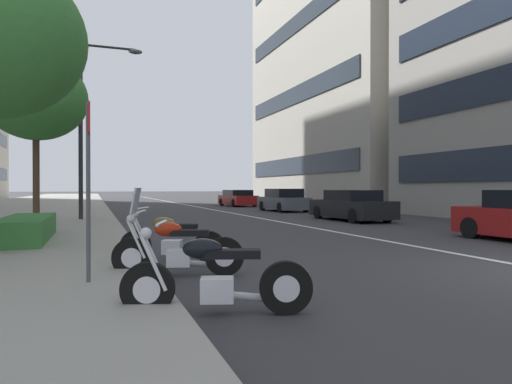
# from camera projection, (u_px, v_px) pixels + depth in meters

# --- Properties ---
(sidewalk_right_plaza) EXTENTS (160.00, 10.99, 0.15)m
(sidewalk_right_plaza) POSITION_uv_depth(u_px,v_px,m) (24.00, 208.00, 31.78)
(sidewalk_right_plaza) COLOR gray
(sidewalk_right_plaza) RESTS_ON ground
(lane_centre_stripe) EXTENTS (110.00, 0.16, 0.01)m
(lane_centre_stripe) POSITION_uv_depth(u_px,v_px,m) (185.00, 205.00, 40.60)
(lane_centre_stripe) COLOR silver
(lane_centre_stripe) RESTS_ON ground
(motorcycle_by_sign_pole) EXTENTS (0.87, 2.16, 1.09)m
(motorcycle_by_sign_pole) POSITION_uv_depth(u_px,v_px,m) (215.00, 280.00, 5.28)
(motorcycle_by_sign_pole) COLOR black
(motorcycle_by_sign_pole) RESTS_ON ground
(motorcycle_second_in_row) EXTENTS (0.81, 2.13, 1.48)m
(motorcycle_second_in_row) POSITION_uv_depth(u_px,v_px,m) (176.00, 250.00, 7.59)
(motorcycle_second_in_row) COLOR black
(motorcycle_second_in_row) RESTS_ON ground
(motorcycle_mid_row) EXTENTS (1.03, 1.98, 1.09)m
(motorcycle_mid_row) POSITION_uv_depth(u_px,v_px,m) (171.00, 241.00, 9.10)
(motorcycle_mid_row) COLOR black
(motorcycle_mid_row) RESTS_ON ground
(car_mid_block_traffic) EXTENTS (4.65, 1.98, 1.38)m
(car_mid_block_traffic) POSITION_uv_depth(u_px,v_px,m) (351.00, 206.00, 20.73)
(car_mid_block_traffic) COLOR black
(car_mid_block_traffic) RESTS_ON ground
(car_far_down_avenue) EXTENTS (4.47, 1.97, 1.43)m
(car_far_down_avenue) POSITION_uv_depth(u_px,v_px,m) (283.00, 201.00, 28.98)
(car_far_down_avenue) COLOR #4C515B
(car_far_down_avenue) RESTS_ON ground
(car_following_behind) EXTENTS (4.77, 2.11, 1.32)m
(car_following_behind) POSITION_uv_depth(u_px,v_px,m) (238.00, 198.00, 37.12)
(car_following_behind) COLOR maroon
(car_following_behind) RESTS_ON ground
(parking_sign_by_curb) EXTENTS (0.32, 0.06, 2.54)m
(parking_sign_by_curb) POSITION_uv_depth(u_px,v_px,m) (88.00, 173.00, 6.41)
(parking_sign_by_curb) COLOR #47494C
(parking_sign_by_curb) RESTS_ON sidewalk_right_plaza
(street_lamp_with_banners) EXTENTS (1.26, 2.67, 7.56)m
(street_lamp_with_banners) POSITION_uv_depth(u_px,v_px,m) (91.00, 112.00, 19.62)
(street_lamp_with_banners) COLOR #232326
(street_lamp_with_banners) RESTS_ON sidewalk_right_plaza
(clipped_hedge_bed) EXTENTS (4.18, 1.10, 0.58)m
(clipped_hedge_bed) POSITION_uv_depth(u_px,v_px,m) (26.00, 228.00, 11.66)
(clipped_hedge_bed) COLOR #337033
(clipped_hedge_bed) RESTS_ON sidewalk_right_plaza
(street_tree_far_plaza) EXTENTS (3.37, 3.37, 5.82)m
(street_tree_far_plaza) POSITION_uv_depth(u_px,v_px,m) (36.00, 98.00, 15.44)
(street_tree_far_plaza) COLOR #473323
(street_tree_far_plaza) RESTS_ON sidewalk_right_plaza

